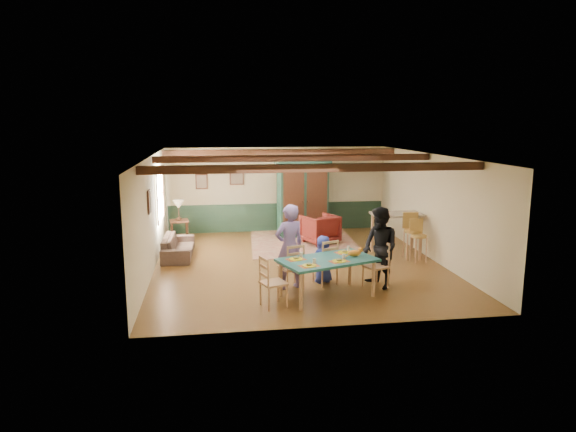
{
  "coord_description": "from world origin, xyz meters",
  "views": [
    {
      "loc": [
        -2.07,
        -12.23,
        3.54
      ],
      "look_at": [
        -0.19,
        0.4,
        1.15
      ],
      "focal_mm": 32.0,
      "sensor_mm": 36.0,
      "label": 1
    }
  ],
  "objects": [
    {
      "name": "person_man",
      "position": [
        -0.49,
        -1.83,
        0.91
      ],
      "size": [
        0.77,
        0.63,
        1.82
      ],
      "primitive_type": "imported",
      "rotation": [
        0.0,
        0.0,
        3.48
      ],
      "color": "#725D9F",
      "rests_on": "floor"
    },
    {
      "name": "table_lamp",
      "position": [
        -3.07,
        2.88,
        0.94
      ],
      "size": [
        0.37,
        0.37,
        0.59
      ],
      "primitive_type": null,
      "rotation": [
        0.0,
        0.0,
        0.13
      ],
      "color": "tan",
      "rests_on": "end_table"
    },
    {
      "name": "person_child",
      "position": [
        0.3,
        -1.55,
        0.53
      ],
      "size": [
        0.6,
        0.49,
        1.06
      ],
      "primitive_type": "imported",
      "rotation": [
        0.0,
        0.0,
        3.48
      ],
      "color": "#26379B",
      "rests_on": "floor"
    },
    {
      "name": "wainscot_back",
      "position": [
        0.0,
        3.98,
        0.45
      ],
      "size": [
        6.95,
        0.03,
        0.9
      ],
      "primitive_type": "cube",
      "color": "#1C3324",
      "rests_on": "floor"
    },
    {
      "name": "wall_left",
      "position": [
        -3.5,
        0.0,
        1.35
      ],
      "size": [
        0.02,
        8.0,
        2.7
      ],
      "primitive_type": "cube",
      "color": "beige",
      "rests_on": "floor"
    },
    {
      "name": "place_setting_far_right",
      "position": [
        0.64,
        -2.05,
        0.85
      ],
      "size": [
        0.5,
        0.44,
        0.11
      ],
      "primitive_type": null,
      "rotation": [
        0.0,
        0.0,
        0.34
      ],
      "color": "yellow",
      "rests_on": "dining_table"
    },
    {
      "name": "place_setting_near_left",
      "position": [
        -0.28,
        -2.93,
        0.85
      ],
      "size": [
        0.5,
        0.44,
        0.11
      ],
      "primitive_type": null,
      "rotation": [
        0.0,
        0.0,
        0.34
      ],
      "color": "yellow",
      "rests_on": "dining_table"
    },
    {
      "name": "dining_chair_end_left",
      "position": [
        -0.96,
        -2.89,
        0.5
      ],
      "size": [
        0.58,
        0.57,
        1.0
      ],
      "primitive_type": null,
      "rotation": [
        0.0,
        0.0,
        1.91
      ],
      "color": "tan",
      "rests_on": "floor"
    },
    {
      "name": "wall_back",
      "position": [
        0.0,
        4.0,
        1.35
      ],
      "size": [
        7.0,
        0.02,
        2.7
      ],
      "primitive_type": "cube",
      "color": "beige",
      "rests_on": "floor"
    },
    {
      "name": "area_rug",
      "position": [
        0.53,
        2.2,
        0.01
      ],
      "size": [
        3.25,
        3.78,
        0.01
      ],
      "primitive_type": "cube",
      "rotation": [
        0.0,
        0.0,
        -0.06
      ],
      "color": "#C2B08D",
      "rests_on": "floor"
    },
    {
      "name": "person_woman",
      "position": [
        1.43,
        -2.05,
        0.87
      ],
      "size": [
        0.9,
        1.02,
        1.74
      ],
      "primitive_type": "imported",
      "rotation": [
        0.0,
        0.0,
        -1.23
      ],
      "color": "black",
      "rests_on": "floor"
    },
    {
      "name": "sofa",
      "position": [
        -3.0,
        1.14,
        0.28
      ],
      "size": [
        0.79,
        1.91,
        0.55
      ],
      "primitive_type": "imported",
      "rotation": [
        0.0,
        0.0,
        1.54
      ],
      "color": "#402F28",
      "rests_on": "floor"
    },
    {
      "name": "wall_right",
      "position": [
        3.5,
        0.0,
        1.35
      ],
      "size": [
        0.02,
        8.0,
        2.7
      ],
      "primitive_type": "cube",
      "color": "beige",
      "rests_on": "floor"
    },
    {
      "name": "counter_table",
      "position": [
        2.79,
        0.64,
        0.55
      ],
      "size": [
        1.33,
        0.78,
        1.1
      ],
      "primitive_type": null,
      "rotation": [
        0.0,
        0.0,
        -0.01
      ],
      "color": "#BBA892",
      "rests_on": "floor"
    },
    {
      "name": "place_setting_far_left",
      "position": [
        -0.45,
        -2.43,
        0.85
      ],
      "size": [
        0.5,
        0.44,
        0.11
      ],
      "primitive_type": null,
      "rotation": [
        0.0,
        0.0,
        0.34
      ],
      "color": "yellow",
      "rests_on": "dining_table"
    },
    {
      "name": "ceiling_beam_front",
      "position": [
        0.0,
        -2.3,
        2.61
      ],
      "size": [
        6.95,
        0.16,
        0.16
      ],
      "primitive_type": "cube",
      "color": "black",
      "rests_on": "ceiling"
    },
    {
      "name": "place_setting_near_center",
      "position": [
        0.37,
        -2.7,
        0.85
      ],
      "size": [
        0.5,
        0.44,
        0.11
      ],
      "primitive_type": null,
      "rotation": [
        0.0,
        0.0,
        0.34
      ],
      "color": "yellow",
      "rests_on": "dining_table"
    },
    {
      "name": "ceiling",
      "position": [
        0.0,
        0.0,
        2.7
      ],
      "size": [
        7.0,
        8.0,
        0.02
      ],
      "primitive_type": "cube",
      "color": "silver",
      "rests_on": "wall_back"
    },
    {
      "name": "ceiling_beam_back",
      "position": [
        0.0,
        3.0,
        2.61
      ],
      "size": [
        6.95,
        0.16,
        0.16
      ],
      "primitive_type": "cube",
      "color": "black",
      "rests_on": "ceiling"
    },
    {
      "name": "bar_stool_right",
      "position": [
        3.04,
        -0.28,
        0.54
      ],
      "size": [
        0.42,
        0.46,
        1.09
      ],
      "primitive_type": null,
      "rotation": [
        0.0,
        0.0,
        0.09
      ],
      "color": "tan",
      "rests_on": "floor"
    },
    {
      "name": "armoire",
      "position": [
        0.67,
        3.14,
        1.17
      ],
      "size": [
        1.72,
        0.82,
        2.35
      ],
      "primitive_type": "cube",
      "rotation": [
        0.0,
        0.0,
        0.1
      ],
      "color": "#16392D",
      "rests_on": "floor"
    },
    {
      "name": "picture_back_a",
      "position": [
        -1.3,
        3.97,
        1.8
      ],
      "size": [
        0.45,
        0.04,
        0.55
      ],
      "primitive_type": null,
      "color": "gray",
      "rests_on": "wall_back"
    },
    {
      "name": "armchair",
      "position": [
        1.0,
        2.08,
        0.42
      ],
      "size": [
        1.19,
        1.2,
        0.84
      ],
      "primitive_type": "imported",
      "rotation": [
        0.0,
        0.0,
        -2.74
      ],
      "color": "#440D0D",
      "rests_on": "floor"
    },
    {
      "name": "window_left",
      "position": [
        -3.47,
        1.7,
        1.55
      ],
      "size": [
        0.06,
        1.6,
        1.3
      ],
      "primitive_type": null,
      "color": "white",
      "rests_on": "wall_left"
    },
    {
      "name": "ceiling_beam_mid",
      "position": [
        0.0,
        0.4,
        2.61
      ],
      "size": [
        6.95,
        0.16,
        0.16
      ],
      "primitive_type": "cube",
      "color": "black",
      "rests_on": "ceiling"
    },
    {
      "name": "bar_stool_left",
      "position": [
        2.97,
        0.02,
        0.6
      ],
      "size": [
        0.47,
        0.5,
        1.2
      ],
      "primitive_type": null,
      "rotation": [
        0.0,
        0.0,
        -0.09
      ],
      "color": "tan",
      "rests_on": "floor"
    },
    {
      "name": "cat",
      "position": [
        0.76,
        -2.4,
        0.89
      ],
      "size": [
        0.41,
        0.26,
        0.19
      ],
      "primitive_type": null,
      "rotation": [
        0.0,
        0.0,
        0.34
      ],
      "color": "orange",
      "rests_on": "dining_table"
    },
    {
      "name": "dining_chair_far_right",
      "position": [
        0.33,
        -1.63,
        0.5
      ],
      "size": [
        0.57,
        0.58,
        1.0
      ],
      "primitive_type": null,
      "rotation": [
        0.0,
        0.0,
        3.48
      ],
      "color": "tan",
      "rests_on": "floor"
    },
    {
      "name": "picture_left_wall",
      "position": [
        -3.47,
        -0.6,
        1.75
      ],
      "size": [
        0.04,
        0.42,
        0.52
      ],
      "primitive_type": null,
      "color": "gray",
      "rests_on": "wall_left"
    },
    {
      "name": "dining_chair_far_left",
      "position": [
        -0.47,
        -1.91,
        0.5
      ],
      "size": [
        0.57,
        0.58,
        1.0
      ],
      "primitive_type": null,
      "rotation": [
        0.0,
        0.0,
        3.48
      ],
      "color": "tan",
      "rests_on": "floor"
    },
    {
      "name": "dining_chair_end_right",
      "position": [
        1.33,
        -2.09,
        0.5
      ],
      "size": [
        0.58,
        0.57,
        1.0
      ],
      "primitive_type": null,
      "rotation": [
        0.0,
        0.0,
        -1.23
      ],
      "color": "tan",
      "rests_on": "floor"
    },
    {
      "name": "picture_back_b",
      "position": [
        -2.4,
        3.97,
        1.65
      ],
      "size": [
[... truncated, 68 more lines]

